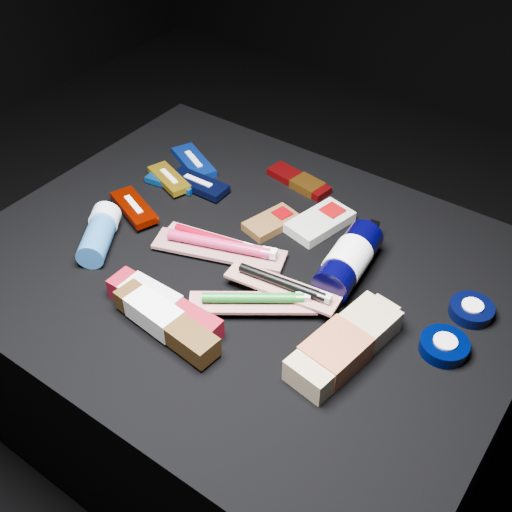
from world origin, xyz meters
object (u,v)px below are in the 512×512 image
Objects in this scene: lotion_bottle at (349,260)px; bodywash_bottle at (343,346)px; deodorant_stick at (99,234)px; toothpaste_carton_red at (159,306)px.

bodywash_bottle is (0.09, -0.17, -0.01)m from lotion_bottle.
lotion_bottle is 1.53× the size of deodorant_stick.
lotion_bottle reaches higher than bodywash_bottle.
lotion_bottle is at bearing -6.18° from deodorant_stick.
deodorant_stick is 0.65× the size of toothpaste_carton_red.
lotion_bottle reaches higher than toothpaste_carton_red.
toothpaste_carton_red is at bearing -152.86° from bodywash_bottle.
bodywash_bottle is 0.31m from toothpaste_carton_red.
lotion_bottle is at bearing 53.15° from toothpaste_carton_red.
lotion_bottle is 0.19m from bodywash_bottle.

